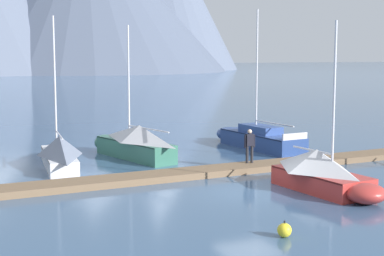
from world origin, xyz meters
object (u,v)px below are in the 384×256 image
Objects in this scene: sailboat_second_berth at (59,152)px; sailboat_mid_dock_starboard at (324,173)px; mooring_buoy_channel_marker at (284,230)px; sailboat_far_berth at (256,138)px; sailboat_mid_dock_port at (134,142)px; person_on_dock at (250,144)px.

sailboat_second_berth reaches higher than sailboat_mid_dock_starboard.
sailboat_mid_dock_starboard is 6.70m from mooring_buoy_channel_marker.
sailboat_far_berth is 17.86m from mooring_buoy_channel_marker.
sailboat_far_berth reaches higher than sailboat_mid_dock_port.
sailboat_mid_dock_starboard reaches higher than person_on_dock.
mooring_buoy_channel_marker is (-4.85, -4.59, -0.57)m from sailboat_mid_dock_starboard.
sailboat_far_berth is 15.65× the size of mooring_buoy_channel_marker.
person_on_dock is at bearing 94.78° from sailboat_mid_dock_starboard.
sailboat_second_berth reaches higher than person_on_dock.
sailboat_far_berth is at bearing 7.44° from sailboat_second_berth.
sailboat_mid_dock_port is 6.80m from person_on_dock.
sailboat_second_berth is at bearing -172.56° from sailboat_far_berth.
sailboat_mid_dock_starboard is 11.78m from sailboat_far_berth.
sailboat_far_berth is (12.30, 1.61, -0.20)m from sailboat_second_berth.
mooring_buoy_channel_marker is (-0.03, -15.32, -0.67)m from sailboat_mid_dock_port.
person_on_dock reaches higher than mooring_buoy_channel_marker.
mooring_buoy_channel_marker is at bearing -136.54° from sailboat_mid_dock_starboard.
sailboat_far_berth reaches higher than person_on_dock.
sailboat_far_berth reaches higher than mooring_buoy_channel_marker.
sailboat_second_berth is 9.62m from person_on_dock.
sailboat_mid_dock_port is at bearing 89.87° from mooring_buoy_channel_marker.
person_on_dock is at bearing 66.55° from mooring_buoy_channel_marker.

